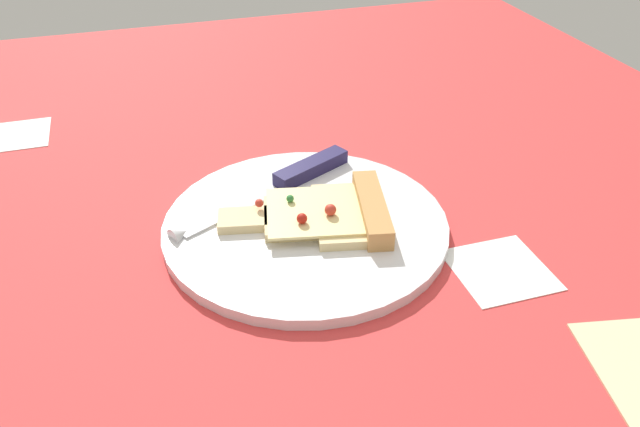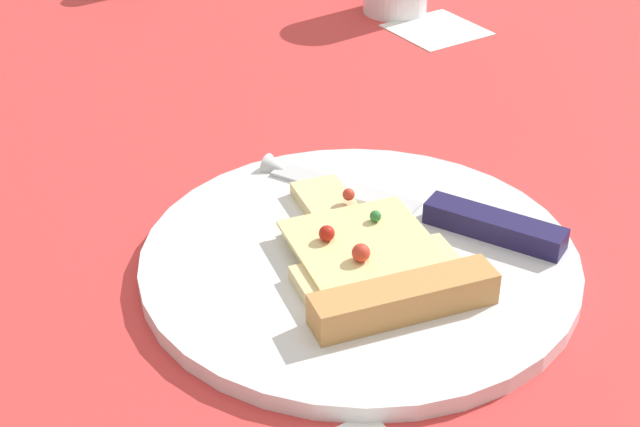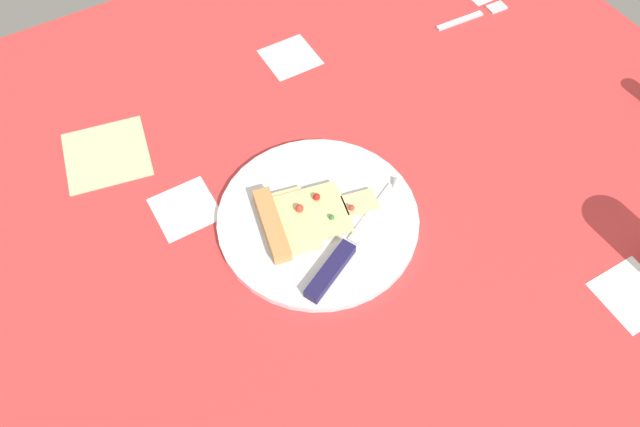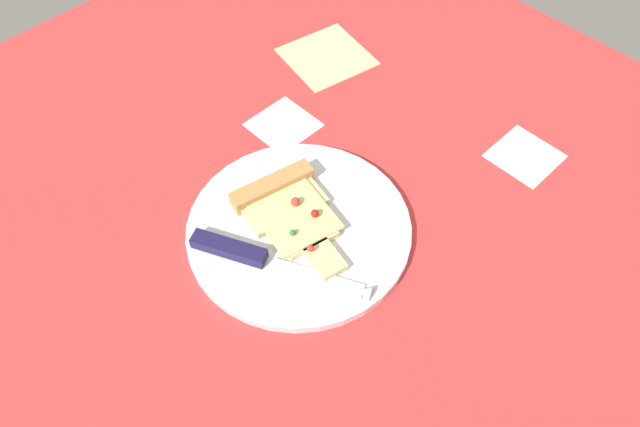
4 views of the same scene
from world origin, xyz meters
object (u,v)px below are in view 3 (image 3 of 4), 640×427
pizza_slice (301,218)px  napkin (106,154)px  knife (348,248)px  fork (475,14)px  plate (318,219)px

pizza_slice → napkin: 34.30cm
knife → fork: bearing=97.7°
pizza_slice → knife: bearing=35.6°
plate → knife: knife is taller
knife → napkin: knife is taller
plate → pizza_slice: size_ratio=1.60×
knife → napkin: size_ratio=1.73×
fork → napkin: 72.29cm
pizza_slice → knife: 8.37cm
plate → napkin: plate is taller
knife → fork: size_ratio=1.46×
plate → napkin: 36.27cm
plate → fork: plate is taller
knife → fork: (-32.49, 48.46, -1.41)cm
napkin → knife: bearing=34.1°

